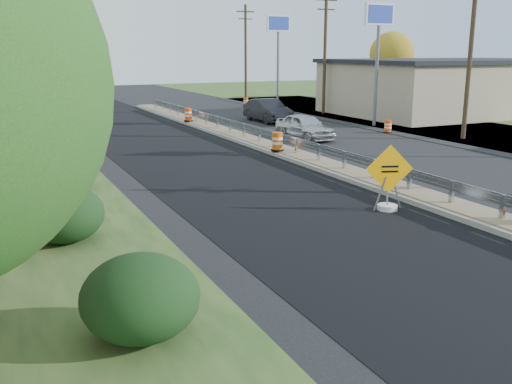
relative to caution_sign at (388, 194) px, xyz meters
name	(u,v)px	position (x,y,z in m)	size (l,w,h in m)	color
ground	(409,195)	(1.88, 1.22, -0.53)	(140.00, 140.00, 0.00)	black
milled_overlay	(194,158)	(-2.52, 11.22, -0.53)	(7.20, 120.00, 0.01)	black
median	(296,155)	(1.88, 9.22, -0.42)	(1.60, 55.00, 0.23)	gray
guardrail	(286,140)	(1.88, 10.22, 0.19)	(0.10, 46.15, 0.72)	silver
retail_building_near	(451,86)	(22.87, 21.22, 1.62)	(18.50, 12.50, 4.27)	tan
pylon_sign_mid	(379,26)	(12.38, 17.22, 5.94)	(2.20, 0.30, 7.90)	slate
pylon_sign_north	(278,32)	(12.38, 31.22, 5.94)	(2.20, 0.30, 7.90)	slate
utility_pole_smid	(471,50)	(13.38, 10.22, 4.40)	(1.90, 0.26, 9.40)	#473523
utility_pole_nmid	(325,50)	(13.38, 25.22, 4.40)	(1.90, 0.26, 9.40)	#473523
utility_pole_north	(246,50)	(13.38, 40.22, 4.40)	(1.90, 0.26, 9.40)	#473523
hedge_south	(140,297)	(-9.12, -4.78, 0.23)	(2.09, 2.09, 1.52)	black
hedge_mid	(64,214)	(-9.62, 1.22, 0.23)	(2.09, 2.09, 1.52)	black
hedge_north	(56,170)	(-9.12, 7.22, 0.23)	(2.09, 2.09, 1.52)	black
tree_far_yellow	(392,54)	(27.88, 35.22, 4.00)	(4.62, 4.62, 6.86)	#473523
caution_sign	(388,194)	(0.00, 0.00, 0.00)	(1.45, 0.63, 2.10)	white
barrel_median_mid	(277,142)	(1.33, 10.10, 0.13)	(0.61, 0.61, 0.90)	black
barrel_median_far	(188,115)	(1.33, 23.21, 0.12)	(0.61, 0.61, 0.89)	black
barrel_shoulder_near	(388,127)	(11.08, 14.10, -0.16)	(0.53, 0.53, 0.78)	black
barrel_shoulder_mid	(285,113)	(8.88, 23.38, -0.12)	(0.59, 0.59, 0.86)	black
barrel_shoulder_far	(246,102)	(10.27, 33.38, -0.16)	(0.53, 0.53, 0.78)	black
car_silver	(305,127)	(5.20, 14.13, 0.18)	(1.69, 4.20, 1.43)	#BABBBF
car_dark_mid	(268,111)	(6.92, 22.27, 0.26)	(1.69, 4.85, 1.60)	black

